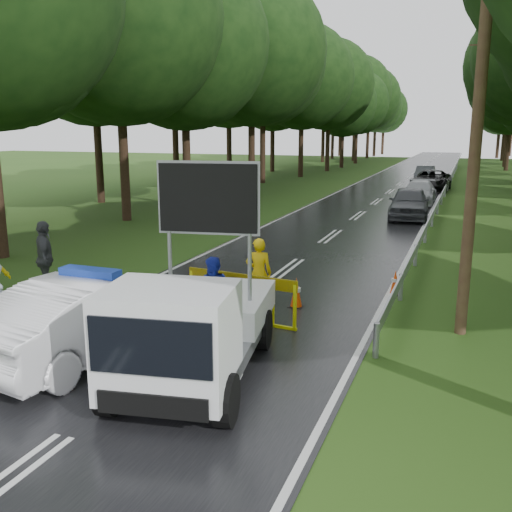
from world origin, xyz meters
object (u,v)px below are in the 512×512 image
at_px(queue_car_second, 419,192).
at_px(queue_car_third, 431,181).
at_px(civilian, 215,293).
at_px(police_sedan, 93,317).
at_px(officer, 259,273).
at_px(queue_car_first, 409,203).
at_px(work_truck, 192,328).
at_px(queue_car_fourth, 425,174).
at_px(barrier, 241,286).

relative_size(queue_car_second, queue_car_third, 0.86).
xyz_separation_m(civilian, queue_car_second, (2.32, 23.56, -0.14)).
distance_m(civilian, queue_car_second, 23.68).
relative_size(police_sedan, officer, 2.89).
xyz_separation_m(civilian, queue_car_first, (2.37, 17.56, -0.02)).
height_order(work_truck, queue_car_fourth, work_truck).
xyz_separation_m(queue_car_first, queue_car_fourth, (-0.79, 20.25, -0.12)).
bearing_deg(queue_car_second, queue_car_fourth, 93.11).
xyz_separation_m(work_truck, queue_car_third, (1.69, 33.68, -0.27)).
bearing_deg(work_truck, barrier, 87.33).
bearing_deg(police_sedan, civilian, -113.20).
distance_m(civilian, queue_car_first, 17.72).
bearing_deg(officer, police_sedan, 49.56).
relative_size(barrier, queue_car_fourth, 0.69).
relative_size(queue_car_first, queue_car_fourth, 1.14).
bearing_deg(police_sedan, barrier, -114.54).
bearing_deg(police_sedan, queue_car_third, -87.35).
xyz_separation_m(work_truck, officer, (-0.41, 4.41, -0.13)).
relative_size(barrier, queue_car_first, 0.60).
height_order(queue_car_first, queue_car_second, queue_car_first).
relative_size(police_sedan, queue_car_fourth, 1.27).
distance_m(queue_car_second, queue_car_fourth, 14.27).
bearing_deg(civilian, queue_car_fourth, 84.17).
bearing_deg(civilian, police_sedan, -126.16).
distance_m(work_truck, barrier, 3.26).
distance_m(work_truck, queue_car_third, 33.72).
bearing_deg(queue_car_fourth, work_truck, -90.73).
xyz_separation_m(work_truck, queue_car_fourth, (0.76, 40.54, -0.35)).
distance_m(officer, civilian, 1.73).
relative_size(work_truck, queue_car_third, 0.94).
xyz_separation_m(barrier, queue_car_first, (1.95, 17.06, -0.09)).
relative_size(police_sedan, civilian, 3.17).
height_order(officer, queue_car_first, officer).
xyz_separation_m(queue_car_first, queue_car_third, (0.14, 13.38, -0.05)).
height_order(work_truck, barrier, work_truck).
bearing_deg(officer, work_truck, 80.25).
bearing_deg(police_sedan, queue_car_second, -88.87).
bearing_deg(queue_car_second, officer, -94.89).
relative_size(police_sedan, queue_car_third, 0.96).
relative_size(officer, queue_car_first, 0.38).
distance_m(police_sedan, queue_car_first, 20.26).
distance_m(queue_car_second, queue_car_third, 7.39).
bearing_deg(barrier, officer, 97.68).
bearing_deg(queue_car_second, queue_car_first, -89.43).
bearing_deg(work_truck, civilian, 96.90).
xyz_separation_m(police_sedan, civilian, (1.50, 2.33, -0.01)).
bearing_deg(officer, queue_car_fourth, -106.91).
xyz_separation_m(queue_car_second, queue_car_fourth, (-0.75, 14.25, 0.00)).
height_order(police_sedan, queue_car_fourth, police_sedan).
bearing_deg(civilian, queue_car_third, 81.92).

